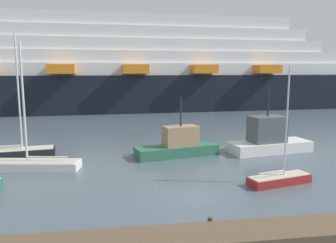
# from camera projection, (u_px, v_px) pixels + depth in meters

# --- Properties ---
(ground_plane) EXTENTS (600.00, 600.00, 0.00)m
(ground_plane) POSITION_uv_depth(u_px,v_px,m) (190.00, 197.00, 20.34)
(ground_plane) COLOR #4C5B66
(dock_pier) EXTENTS (24.35, 2.31, 0.74)m
(dock_pier) POSITION_uv_depth(u_px,v_px,m) (217.00, 238.00, 14.80)
(dock_pier) COLOR brown
(dock_pier) RESTS_ON ground_plane
(sailboat_0) EXTENTS (7.24, 2.91, 9.90)m
(sailboat_0) POSITION_uv_depth(u_px,v_px,m) (34.00, 163.00, 26.09)
(sailboat_0) COLOR white
(sailboat_0) RESTS_ON ground_plane
(sailboat_2) EXTENTS (4.76, 2.34, 8.03)m
(sailboat_2) POSITION_uv_depth(u_px,v_px,m) (279.00, 178.00, 22.69)
(sailboat_2) COLOR maroon
(sailboat_2) RESTS_ON ground_plane
(sailboat_3) EXTENTS (6.91, 2.90, 10.93)m
(sailboat_3) POSITION_uv_depth(u_px,v_px,m) (16.00, 151.00, 29.99)
(sailboat_3) COLOR black
(sailboat_3) RESTS_ON ground_plane
(fishing_boat_0) EXTENTS (7.87, 3.84, 5.38)m
(fishing_boat_0) POSITION_uv_depth(u_px,v_px,m) (178.00, 145.00, 30.14)
(fishing_boat_0) COLOR #2D6B51
(fishing_boat_0) RESTS_ON ground_plane
(fishing_boat_1) EXTENTS (8.32, 4.02, 6.25)m
(fishing_boat_1) POSITION_uv_depth(u_px,v_px,m) (269.00, 139.00, 31.52)
(fishing_boat_1) COLOR white
(fishing_boat_1) RESTS_ON ground_plane
(cruise_ship) EXTENTS (125.16, 24.65, 24.27)m
(cruise_ship) POSITION_uv_depth(u_px,v_px,m) (66.00, 70.00, 64.17)
(cruise_ship) COLOR black
(cruise_ship) RESTS_ON ground_plane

